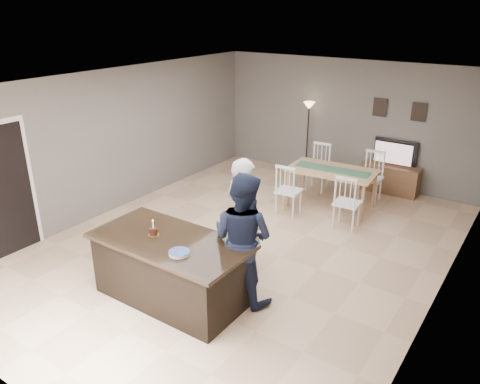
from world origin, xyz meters
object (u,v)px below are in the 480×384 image
Objects in this scene: kitchen_island at (172,269)px; television at (394,153)px; tv_console at (390,179)px; birthday_cake at (153,231)px; woman at (244,217)px; man at (243,238)px; dining_table at (332,176)px; floor_lamp at (308,119)px; plate_stack at (179,253)px.

television reaches higher than kitchen_island.
tv_console is 5.82m from birthday_cake.
man is (0.37, -0.58, 0.01)m from woman.
tv_console is (1.20, 5.57, -0.15)m from kitchen_island.
television is 0.46× the size of dining_table.
kitchen_island is 1.19× the size of woman.
dining_table is at bearing -48.84° from floor_lamp.
woman is at bearing -74.64° from floor_lamp.
woman is at bearing 69.87° from kitchen_island.
tv_console is 5.07m from man.
kitchen_island is 5.78m from television.
kitchen_island reaches higher than tv_console.
man is at bearing 85.38° from television.
dining_table is (-0.72, -1.45, 0.35)m from tv_console.
man is at bearing -72.39° from floor_lamp.
plate_stack is 0.13× the size of dining_table.
tv_console is at bearing 81.81° from plate_stack.
plate_stack reaches higher than tv_console.
television is 2.07m from floor_lamp.
dining_table is at bearing 64.64° from television.
woman is 4.65m from floor_lamp.
floor_lamp reaches higher than plate_stack.
kitchen_island is at bearing 147.98° from plate_stack.
woman is at bearing -100.04° from tv_console.
woman reaches higher than plate_stack.
dining_table is (0.74, 4.14, -0.30)m from birthday_cake.
plate_stack is (-0.05, -1.36, 0.02)m from woman.
television is 5.11m from man.
plate_stack is (-0.83, -5.80, 0.62)m from tv_console.
television is at bearing 90.00° from tv_console.
tv_console is 0.70× the size of floor_lamp.
dining_table reaches higher than tv_console.
floor_lamp is at bearing 179.43° from tv_console.
dining_table is at bearing -116.42° from tv_console.
television is 4.58m from woman.
man is 5.30m from floor_lamp.
plate_stack is at bearing -17.81° from birthday_cake.
woman is at bearing 59.60° from birthday_cake.
tv_console is 4.55m from woman.
plate_stack is (0.63, -0.20, -0.03)m from birthday_cake.
kitchen_island is at bearing -100.48° from dining_table.
man reaches higher than television.
man is (-0.41, -5.02, 0.61)m from tv_console.
birthday_cake is at bearing -104.66° from tv_console.
plate_stack is at bearing 97.09° from woman.
television is at bearing 77.99° from kitchen_island.
man reaches higher than birthday_cake.
tv_console is 5.89m from plate_stack.
floor_lamp is (-2.01, 0.02, 1.04)m from tv_console.
television is at bearing -94.93° from man.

